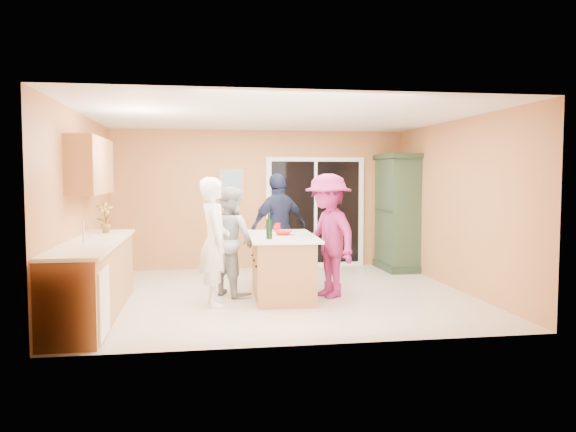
{
  "coord_description": "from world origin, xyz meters",
  "views": [
    {
      "loc": [
        -1.12,
        -8.06,
        1.73
      ],
      "look_at": [
        0.15,
        0.1,
        1.15
      ],
      "focal_mm": 35.0,
      "sensor_mm": 36.0,
      "label": 1
    }
  ],
  "objects": [
    {
      "name": "serving_bowl",
      "position": [
        0.04,
        -0.14,
        0.93
      ],
      "size": [
        0.34,
        0.34,
        0.07
      ],
      "primitive_type": "imported",
      "rotation": [
        0.0,
        0.0,
        -0.35
      ],
      "color": "red",
      "rests_on": "kitchen_island"
    },
    {
      "name": "wall_right",
      "position": [
        2.75,
        0.0,
        1.3
      ],
      "size": [
        0.1,
        5.0,
        2.6
      ],
      "primitive_type": "cube",
      "color": "#E99860",
      "rests_on": "ground"
    },
    {
      "name": "wall_back",
      "position": [
        0.0,
        2.5,
        1.3
      ],
      "size": [
        5.5,
        0.1,
        2.6
      ],
      "primitive_type": "cube",
      "color": "#E99860",
      "rests_on": "ground"
    },
    {
      "name": "white_plate",
      "position": [
        0.05,
        0.19,
        0.9
      ],
      "size": [
        0.26,
        0.26,
        0.01
      ],
      "primitive_type": "cylinder",
      "rotation": [
        0.0,
        0.0,
        0.21
      ],
      "color": "silver",
      "rests_on": "kitchen_island"
    },
    {
      "name": "wine_bottle",
      "position": [
        -0.22,
        -0.64,
        1.04
      ],
      "size": [
        0.08,
        0.08,
        0.36
      ],
      "rotation": [
        0.0,
        0.0,
        -0.31
      ],
      "color": "black",
      "rests_on": "kitchen_island"
    },
    {
      "name": "upper_cabinets",
      "position": [
        -2.58,
        -0.2,
        1.88
      ],
      "size": [
        0.35,
        1.6,
        0.75
      ],
      "primitive_type": "cube",
      "color": "#AD7943",
      "rests_on": "wall_left"
    },
    {
      "name": "sliding_door",
      "position": [
        1.05,
        2.46,
        1.05
      ],
      "size": [
        1.9,
        0.07,
        2.1
      ],
      "color": "white",
      "rests_on": "floor"
    },
    {
      "name": "kitchen_island",
      "position": [
        0.02,
        -0.16,
        0.42
      ],
      "size": [
        0.99,
        1.74,
        0.9
      ],
      "rotation": [
        0.0,
        0.0,
        -0.04
      ],
      "color": "#AD7943",
      "rests_on": "floor"
    },
    {
      "name": "tumbler_near",
      "position": [
        0.0,
        0.38,
        0.95
      ],
      "size": [
        0.09,
        0.09,
        0.1
      ],
      "primitive_type": "cylinder",
      "rotation": [
        0.0,
        0.0,
        0.36
      ],
      "color": "red",
      "rests_on": "kitchen_island"
    },
    {
      "name": "tumbler_far",
      "position": [
        0.04,
        0.41,
        0.96
      ],
      "size": [
        0.11,
        0.11,
        0.12
      ],
      "primitive_type": "cylinder",
      "rotation": [
        0.0,
        0.0,
        0.28
      ],
      "color": "red",
      "rests_on": "kitchen_island"
    },
    {
      "name": "woman_white",
      "position": [
        -0.95,
        -0.53,
        0.86
      ],
      "size": [
        0.47,
        0.67,
        1.72
      ],
      "primitive_type": "imported",
      "rotation": [
        0.0,
        0.0,
        1.67
      ],
      "color": "white",
      "rests_on": "floor"
    },
    {
      "name": "floor",
      "position": [
        0.0,
        0.0,
        0.0
      ],
      "size": [
        5.5,
        5.5,
        0.0
      ],
      "primitive_type": "plane",
      "color": "beige",
      "rests_on": "ground"
    },
    {
      "name": "green_hutch",
      "position": [
        2.49,
        1.9,
        1.04
      ],
      "size": [
        0.61,
        1.17,
        2.14
      ],
      "color": "#203523",
      "rests_on": "floor"
    },
    {
      "name": "framed_picture",
      "position": [
        -0.55,
        2.48,
        1.6
      ],
      "size": [
        0.46,
        0.04,
        0.56
      ],
      "color": "tan",
      "rests_on": "wall_back"
    },
    {
      "name": "wall_front",
      "position": [
        0.0,
        -2.5,
        1.3
      ],
      "size": [
        5.5,
        0.1,
        2.6
      ],
      "primitive_type": "cube",
      "color": "#E99860",
      "rests_on": "ground"
    },
    {
      "name": "woman_magenta",
      "position": [
        0.68,
        -0.24,
        0.89
      ],
      "size": [
        1.04,
        1.31,
        1.77
      ],
      "primitive_type": "imported",
      "rotation": [
        0.0,
        0.0,
        -1.19
      ],
      "color": "#7C1B5C",
      "rests_on": "floor"
    },
    {
      "name": "ceiling",
      "position": [
        0.0,
        0.0,
        2.6
      ],
      "size": [
        5.5,
        5.0,
        0.1
      ],
      "primitive_type": "cube",
      "color": "white",
      "rests_on": "wall_back"
    },
    {
      "name": "wall_left",
      "position": [
        -2.75,
        0.0,
        1.3
      ],
      "size": [
        0.1,
        5.0,
        2.6
      ],
      "primitive_type": "cube",
      "color": "#E99860",
      "rests_on": "ground"
    },
    {
      "name": "tulip_vase",
      "position": [
        -2.45,
        0.07,
        1.16
      ],
      "size": [
        0.26,
        0.2,
        0.45
      ],
      "primitive_type": "imported",
      "rotation": [
        0.0,
        0.0,
        0.17
      ],
      "color": "red",
      "rests_on": "left_cabinet_run"
    },
    {
      "name": "woman_navy",
      "position": [
        0.13,
        0.94,
        0.89
      ],
      "size": [
        1.13,
        0.87,
        1.79
      ],
      "primitive_type": "imported",
      "rotation": [
        0.0,
        0.0,
        3.62
      ],
      "color": "#1A1F3A",
      "rests_on": "floor"
    },
    {
      "name": "woman_grey",
      "position": [
        -0.69,
        0.11,
        0.8
      ],
      "size": [
        0.93,
        0.98,
        1.59
      ],
      "primitive_type": "imported",
      "rotation": [
        0.0,
        0.0,
        2.17
      ],
      "color": "#9A9A9C",
      "rests_on": "floor"
    },
    {
      "name": "left_cabinet_run",
      "position": [
        -2.45,
        -1.05,
        0.46
      ],
      "size": [
        0.65,
        3.05,
        1.24
      ],
      "color": "#AD7943",
      "rests_on": "floor"
    }
  ]
}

